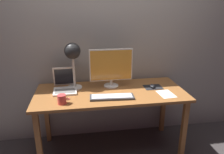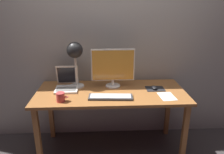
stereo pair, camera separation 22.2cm
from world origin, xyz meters
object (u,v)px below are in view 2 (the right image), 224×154
object	(u,v)px
coffee_mug	(61,97)
keyboard_main	(111,97)
mouse	(154,88)
laptop	(67,82)
monitor	(113,67)
desk_lamp	(75,54)

from	to	relation	value
coffee_mug	keyboard_main	bearing A→B (deg)	6.37
keyboard_main	mouse	xyz separation A→B (m)	(0.49, 0.21, 0.01)
laptop	mouse	size ratio (longest dim) A/B	3.06
monitor	coffee_mug	bearing A→B (deg)	-144.61
keyboard_main	coffee_mug	xyz separation A→B (m)	(-0.48, -0.05, 0.03)
laptop	mouse	xyz separation A→B (m)	(0.96, -0.09, -0.05)
keyboard_main	desk_lamp	world-z (taller)	desk_lamp
monitor	mouse	xyz separation A→B (m)	(0.45, -0.11, -0.22)
mouse	coffee_mug	world-z (taller)	coffee_mug
laptop	desk_lamp	distance (m)	0.34
mouse	desk_lamp	bearing A→B (deg)	171.99
laptop	coffee_mug	xyz separation A→B (m)	(-0.01, -0.35, -0.02)
mouse	monitor	bearing A→B (deg)	166.19
mouse	coffee_mug	size ratio (longest dim) A/B	0.82
monitor	mouse	world-z (taller)	monitor
coffee_mug	desk_lamp	bearing A→B (deg)	73.70
monitor	laptop	distance (m)	0.54
desk_lamp	laptop	bearing A→B (deg)	-162.08
keyboard_main	mouse	bearing A→B (deg)	22.97
monitor	mouse	bearing A→B (deg)	-13.81
desk_lamp	coffee_mug	size ratio (longest dim) A/B	4.35
monitor	keyboard_main	world-z (taller)	monitor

